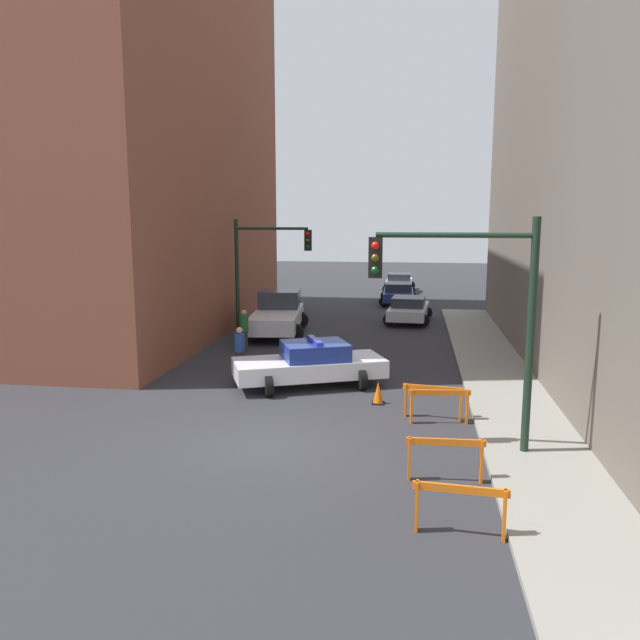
{
  "coord_description": "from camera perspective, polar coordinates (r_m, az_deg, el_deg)",
  "views": [
    {
      "loc": [
        3.33,
        -13.66,
        5.32
      ],
      "look_at": [
        0.5,
        5.28,
        2.13
      ],
      "focal_mm": 35.0,
      "sensor_mm": 36.0,
      "label": 1
    }
  ],
  "objects": [
    {
      "name": "police_car",
      "position": [
        19.74,
        -0.87,
        -4.01
      ],
      "size": [
        5.05,
        3.53,
        1.52
      ],
      "rotation": [
        0.0,
        0.0,
        1.97
      ],
      "color": "white",
      "rests_on": "ground_plane"
    },
    {
      "name": "building_corner_left",
      "position": [
        32.12,
        -21.35,
        18.82
      ],
      "size": [
        14.0,
        20.0,
        21.78
      ],
      "color": "brown",
      "rests_on": "ground_plane"
    },
    {
      "name": "traffic_light_far",
      "position": [
        27.64,
        -5.42,
        5.42
      ],
      "size": [
        3.44,
        0.35,
        5.2
      ],
      "color": "black",
      "rests_on": "ground_plane"
    },
    {
      "name": "barrier_back",
      "position": [
        16.54,
        10.86,
        -7.24
      ],
      "size": [
        1.59,
        0.35,
        0.9
      ],
      "rotation": [
        0.0,
        0.0,
        0.13
      ],
      "color": "orange",
      "rests_on": "ground_plane"
    },
    {
      "name": "barrier_front",
      "position": [
        11.1,
        12.71,
        -15.87
      ],
      "size": [
        1.6,
        0.28,
        0.9
      ],
      "rotation": [
        0.0,
        0.0,
        -0.08
      ],
      "color": "orange",
      "rests_on": "ground_plane"
    },
    {
      "name": "pedestrian_crossing",
      "position": [
        21.17,
        -7.35,
        -2.78
      ],
      "size": [
        0.48,
        0.48,
        1.66
      ],
      "rotation": [
        0.0,
        0.0,
        3.59
      ],
      "color": "#382D23",
      "rests_on": "ground_plane"
    },
    {
      "name": "traffic_light_near",
      "position": [
        14.05,
        14.15,
        1.85
      ],
      "size": [
        3.64,
        0.35,
        5.2
      ],
      "color": "black",
      "rests_on": "sidewalk_right"
    },
    {
      "name": "parked_car_mid",
      "position": [
        38.53,
        7.18,
        2.45
      ],
      "size": [
        2.32,
        4.33,
        1.31
      ],
      "rotation": [
        0.0,
        0.0,
        0.02
      ],
      "color": "navy",
      "rests_on": "ground_plane"
    },
    {
      "name": "barrier_mid",
      "position": [
        13.12,
        11.4,
        -11.76
      ],
      "size": [
        1.6,
        0.23,
        0.9
      ],
      "rotation": [
        0.0,
        0.0,
        0.05
      ],
      "color": "orange",
      "rests_on": "ground_plane"
    },
    {
      "name": "barrier_corner",
      "position": [
        16.89,
        10.27,
        -6.87
      ],
      "size": [
        1.59,
        0.39,
        0.9
      ],
      "rotation": [
        0.0,
        0.0,
        -0.15
      ],
      "color": "orange",
      "rests_on": "ground_plane"
    },
    {
      "name": "parked_car_near",
      "position": [
        31.96,
        8.1,
        1.0
      ],
      "size": [
        2.49,
        4.43,
        1.31
      ],
      "rotation": [
        0.0,
        0.0,
        -0.08
      ],
      "color": "silver",
      "rests_on": "ground_plane"
    },
    {
      "name": "sidewalk_right",
      "position": [
        14.92,
        19.43,
        -11.75
      ],
      "size": [
        2.4,
        44.0,
        0.12
      ],
      "color": "gray",
      "rests_on": "ground_plane"
    },
    {
      "name": "ground_plane",
      "position": [
        15.04,
        -4.95,
        -11.3
      ],
      "size": [
        120.0,
        120.0,
        0.0
      ],
      "primitive_type": "plane",
      "color": "#2D2D33"
    },
    {
      "name": "parked_car_far",
      "position": [
        45.01,
        7.25,
        3.45
      ],
      "size": [
        2.28,
        4.3,
        1.31
      ],
      "rotation": [
        0.0,
        0.0,
        -0.0
      ],
      "color": "silver",
      "rests_on": "ground_plane"
    },
    {
      "name": "white_truck",
      "position": [
        28.51,
        -3.88,
        0.53
      ],
      "size": [
        3.01,
        5.58,
        1.9
      ],
      "rotation": [
        0.0,
        0.0,
        0.11
      ],
      "color": "silver",
      "rests_on": "ground_plane"
    },
    {
      "name": "traffic_cone",
      "position": [
        18.08,
        5.34,
        -6.65
      ],
      "size": [
        0.36,
        0.36,
        0.66
      ],
      "color": "black",
      "rests_on": "ground_plane"
    },
    {
      "name": "pedestrian_corner",
      "position": [
        25.01,
        -6.96,
        -0.89
      ],
      "size": [
        0.5,
        0.5,
        1.66
      ],
      "rotation": [
        0.0,
        0.0,
        2.17
      ],
      "color": "#382D23",
      "rests_on": "ground_plane"
    }
  ]
}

